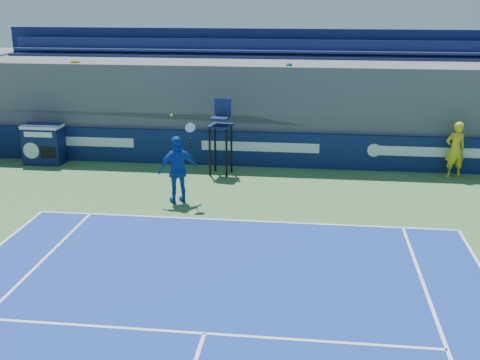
# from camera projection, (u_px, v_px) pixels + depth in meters

# --- Properties ---
(ball_person) EXTENTS (0.75, 0.59, 1.82)m
(ball_person) POSITION_uv_depth(u_px,v_px,m) (455.00, 149.00, 19.18)
(ball_person) COLOR yellow
(ball_person) RESTS_ON apron
(back_hoarding) EXTENTS (20.40, 0.21, 1.20)m
(back_hoarding) POSITION_uv_depth(u_px,v_px,m) (260.00, 150.00, 20.46)
(back_hoarding) COLOR #0C1B47
(back_hoarding) RESTS_ON ground
(match_clock) EXTENTS (1.32, 0.74, 1.40)m
(match_clock) POSITION_uv_depth(u_px,v_px,m) (44.00, 143.00, 20.76)
(match_clock) COLOR #0E1846
(match_clock) RESTS_ON ground
(umpire_chair) EXTENTS (0.80, 0.80, 2.48)m
(umpire_chair) POSITION_uv_depth(u_px,v_px,m) (221.00, 129.00, 19.32)
(umpire_chair) COLOR black
(umpire_chair) RESTS_ON ground
(tennis_player) EXTENTS (1.22, 0.95, 2.57)m
(tennis_player) POSITION_uv_depth(u_px,v_px,m) (178.00, 170.00, 16.80)
(tennis_player) COLOR #1443A2
(tennis_player) RESTS_ON apron
(stadium_seating) EXTENTS (21.00, 4.05, 4.40)m
(stadium_seating) POSITION_uv_depth(u_px,v_px,m) (265.00, 103.00, 22.04)
(stadium_seating) COLOR #4A4A4F
(stadium_seating) RESTS_ON ground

